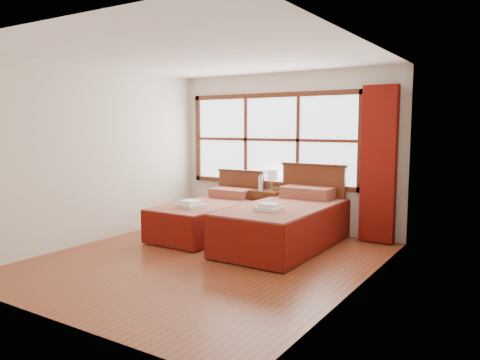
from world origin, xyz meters
The scene contains 15 objects.
floor centered at (0.00, 0.00, 0.00)m, with size 4.50×4.50×0.00m, color brown.
ceiling centered at (0.00, 0.00, 2.60)m, with size 4.50×4.50×0.00m, color white.
wall_back centered at (0.00, 2.25, 1.30)m, with size 4.00×4.00×0.00m, color silver.
wall_left centered at (-2.00, 0.00, 1.30)m, with size 4.50×4.50×0.00m, color silver.
wall_right centered at (2.00, 0.00, 1.30)m, with size 4.50×4.50×0.00m, color silver.
window centered at (-0.25, 2.21, 1.50)m, with size 3.16×0.06×1.56m.
curtain centered at (1.60, 2.11, 1.17)m, with size 0.50×0.16×2.30m, color maroon.
bed_left centered at (-0.81, 1.20, 0.30)m, with size 1.00×2.02×0.97m.
bed_right centered at (0.56, 1.20, 0.35)m, with size 1.16×2.26×1.14m.
nightstand centered at (-0.20, 1.99, 0.33)m, with size 0.50×0.49×0.67m.
towels_left centered at (-0.79, 0.69, 0.56)m, with size 0.40×0.37×0.11m.
towels_right centered at (0.57, 0.67, 0.65)m, with size 0.33×0.30×0.10m.
lamp centered at (-0.14, 2.04, 0.92)m, with size 0.18×0.18×0.35m.
bottle_near centered at (-0.29, 1.93, 0.79)m, with size 0.07×0.07×0.27m.
bottle_far centered at (-0.27, 1.88, 0.78)m, with size 0.06×0.06×0.24m.
Camera 1 is at (3.55, -4.74, 1.73)m, focal length 35.00 mm.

